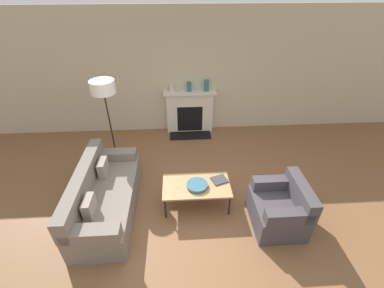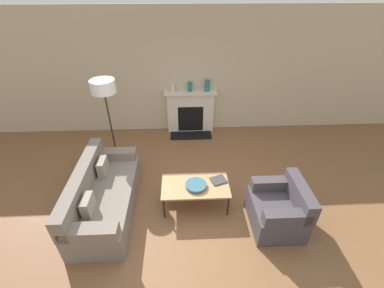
% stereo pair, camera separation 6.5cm
% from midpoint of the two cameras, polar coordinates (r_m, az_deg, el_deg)
% --- Properties ---
extents(ground_plane, '(18.00, 18.00, 0.00)m').
position_cam_midpoint_polar(ground_plane, '(4.48, -0.28, -15.99)').
color(ground_plane, brown).
extents(wall_back, '(18.00, 0.06, 2.90)m').
position_cam_midpoint_polar(wall_back, '(6.21, -1.53, 15.33)').
color(wall_back, '#BCAD8E').
rests_on(wall_back, ground_plane).
extents(fireplace, '(1.26, 0.59, 1.07)m').
position_cam_midpoint_polar(fireplace, '(6.44, -0.06, 7.08)').
color(fireplace, beige).
rests_on(fireplace, ground_plane).
extents(couch, '(0.86, 1.99, 0.84)m').
position_cam_midpoint_polar(couch, '(4.60, -18.65, -10.90)').
color(couch, slate).
rests_on(couch, ground_plane).
extents(armchair_near, '(0.77, 0.88, 0.80)m').
position_cam_midpoint_polar(armchair_near, '(4.40, 19.20, -13.58)').
color(armchair_near, '#423D42').
rests_on(armchair_near, ground_plane).
extents(coffee_table, '(1.14, 0.63, 0.44)m').
position_cam_midpoint_polar(coffee_table, '(4.40, 1.18, -9.43)').
color(coffee_table, tan).
rests_on(coffee_table, ground_plane).
extents(bowl, '(0.35, 0.35, 0.06)m').
position_cam_midpoint_polar(bowl, '(4.33, 1.33, -9.12)').
color(bowl, '#38667A').
rests_on(bowl, coffee_table).
extents(book, '(0.31, 0.29, 0.02)m').
position_cam_midpoint_polar(book, '(4.48, 6.30, -7.98)').
color(book, '#38383D').
rests_on(book, coffee_table).
extents(floor_lamp, '(0.45, 0.45, 1.82)m').
position_cam_midpoint_polar(floor_lamp, '(5.09, -18.55, 10.61)').
color(floor_lamp, black).
rests_on(floor_lamp, ground_plane).
extents(mantel_vase_left, '(0.11, 0.11, 0.16)m').
position_cam_midpoint_polar(mantel_vase_left, '(6.19, -4.05, 12.25)').
color(mantel_vase_left, beige).
rests_on(mantel_vase_left, fireplace).
extents(mantel_vase_center_left, '(0.10, 0.10, 0.22)m').
position_cam_midpoint_polar(mantel_vase_center_left, '(6.18, -0.15, 12.60)').
color(mantel_vase_center_left, '#28666B').
rests_on(mantel_vase_center_left, fireplace).
extents(mantel_vase_center_right, '(0.11, 0.11, 0.26)m').
position_cam_midpoint_polar(mantel_vase_center_right, '(6.21, 3.71, 12.81)').
color(mantel_vase_center_right, '#28666B').
rests_on(mantel_vase_center_right, fireplace).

